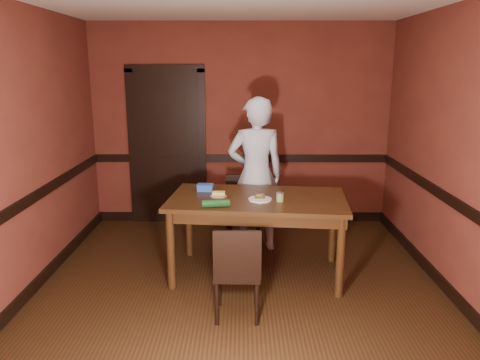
{
  "coord_description": "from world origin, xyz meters",
  "views": [
    {
      "loc": [
        0.02,
        -4.07,
        2.12
      ],
      "look_at": [
        0.0,
        0.35,
        1.05
      ],
      "focal_mm": 35.0,
      "sensor_mm": 36.0,
      "label": 1
    }
  ],
  "objects_px": {
    "food_tub": "(205,187)",
    "cheese_saucer": "(219,195)",
    "chair_near": "(237,270)",
    "person": "(256,175)",
    "chair_far": "(243,214)",
    "sauce_jar": "(280,197)",
    "dining_table": "(257,236)",
    "sandwich_plate": "(260,198)"
  },
  "relations": [
    {
      "from": "food_tub",
      "to": "cheese_saucer",
      "type": "bearing_deg",
      "value": -52.17
    },
    {
      "from": "chair_near",
      "to": "person",
      "type": "bearing_deg",
      "value": -96.44
    },
    {
      "from": "chair_far",
      "to": "food_tub",
      "type": "bearing_deg",
      "value": -128.69
    },
    {
      "from": "chair_far",
      "to": "chair_near",
      "type": "xyz_separation_m",
      "value": [
        -0.06,
        -1.55,
        -0.01
      ]
    },
    {
      "from": "chair_far",
      "to": "chair_near",
      "type": "distance_m",
      "value": 1.55
    },
    {
      "from": "cheese_saucer",
      "to": "sauce_jar",
      "type": "bearing_deg",
      "value": -14.92
    },
    {
      "from": "dining_table",
      "to": "chair_far",
      "type": "relative_size",
      "value": 2.05
    },
    {
      "from": "sandwich_plate",
      "to": "sauce_jar",
      "type": "height_order",
      "value": "sauce_jar"
    },
    {
      "from": "sandwich_plate",
      "to": "chair_near",
      "type": "bearing_deg",
      "value": -106.31
    },
    {
      "from": "sandwich_plate",
      "to": "dining_table",
      "type": "bearing_deg",
      "value": 102.8
    },
    {
      "from": "sandwich_plate",
      "to": "food_tub",
      "type": "bearing_deg",
      "value": 148.2
    },
    {
      "from": "dining_table",
      "to": "sauce_jar",
      "type": "xyz_separation_m",
      "value": [
        0.22,
        -0.14,
        0.46
      ]
    },
    {
      "from": "dining_table",
      "to": "person",
      "type": "xyz_separation_m",
      "value": [
        0.0,
        0.72,
        0.48
      ]
    },
    {
      "from": "cheese_saucer",
      "to": "sandwich_plate",
      "type": "bearing_deg",
      "value": -15.79
    },
    {
      "from": "dining_table",
      "to": "food_tub",
      "type": "height_order",
      "value": "food_tub"
    },
    {
      "from": "person",
      "to": "sauce_jar",
      "type": "height_order",
      "value": "person"
    },
    {
      "from": "chair_far",
      "to": "dining_table",
      "type": "bearing_deg",
      "value": -75.08
    },
    {
      "from": "dining_table",
      "to": "person",
      "type": "distance_m",
      "value": 0.87
    },
    {
      "from": "cheese_saucer",
      "to": "chair_far",
      "type": "bearing_deg",
      "value": 69.44
    },
    {
      "from": "chair_far",
      "to": "person",
      "type": "distance_m",
      "value": 0.49
    },
    {
      "from": "chair_near",
      "to": "food_tub",
      "type": "distance_m",
      "value": 1.24
    },
    {
      "from": "sandwich_plate",
      "to": "person",
      "type": "bearing_deg",
      "value": 91.43
    },
    {
      "from": "dining_table",
      "to": "chair_far",
      "type": "bearing_deg",
      "value": 106.89
    },
    {
      "from": "chair_near",
      "to": "food_tub",
      "type": "xyz_separation_m",
      "value": [
        -0.35,
        1.1,
        0.45
      ]
    },
    {
      "from": "dining_table",
      "to": "sauce_jar",
      "type": "height_order",
      "value": "sauce_jar"
    },
    {
      "from": "sauce_jar",
      "to": "food_tub",
      "type": "height_order",
      "value": "sauce_jar"
    },
    {
      "from": "dining_table",
      "to": "cheese_saucer",
      "type": "bearing_deg",
      "value": -177.49
    },
    {
      "from": "food_tub",
      "to": "person",
      "type": "bearing_deg",
      "value": 44.91
    },
    {
      "from": "person",
      "to": "sauce_jar",
      "type": "distance_m",
      "value": 0.89
    },
    {
      "from": "chair_near",
      "to": "sauce_jar",
      "type": "height_order",
      "value": "sauce_jar"
    },
    {
      "from": "dining_table",
      "to": "chair_near",
      "type": "relative_size",
      "value": 2.1
    },
    {
      "from": "person",
      "to": "dining_table",
      "type": "bearing_deg",
      "value": 81.18
    },
    {
      "from": "person",
      "to": "cheese_saucer",
      "type": "bearing_deg",
      "value": 51.58
    },
    {
      "from": "chair_near",
      "to": "person",
      "type": "height_order",
      "value": "person"
    },
    {
      "from": "chair_far",
      "to": "sandwich_plate",
      "type": "xyz_separation_m",
      "value": [
        0.16,
        -0.8,
        0.42
      ]
    },
    {
      "from": "dining_table",
      "to": "food_tub",
      "type": "distance_m",
      "value": 0.76
    },
    {
      "from": "sandwich_plate",
      "to": "sauce_jar",
      "type": "xyz_separation_m",
      "value": [
        0.19,
        -0.05,
        0.03
      ]
    },
    {
      "from": "chair_near",
      "to": "sandwich_plate",
      "type": "bearing_deg",
      "value": -105.51
    },
    {
      "from": "chair_near",
      "to": "chair_far",
      "type": "bearing_deg",
      "value": -91.31
    },
    {
      "from": "chair_far",
      "to": "sauce_jar",
      "type": "distance_m",
      "value": 1.02
    },
    {
      "from": "sandwich_plate",
      "to": "cheese_saucer",
      "type": "distance_m",
      "value": 0.43
    },
    {
      "from": "person",
      "to": "chair_near",
      "type": "bearing_deg",
      "value": 74.06
    }
  ]
}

